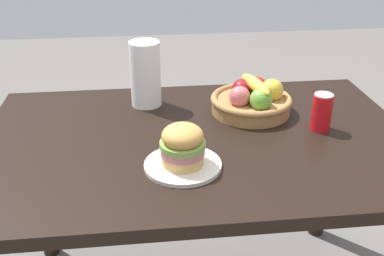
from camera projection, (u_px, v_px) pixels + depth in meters
dining_table at (198, 163)px, 1.54m from camera, size 1.40×0.90×0.75m
plate at (183, 165)px, 1.32m from camera, size 0.22×0.22×0.01m
sandwich at (183, 145)px, 1.29m from camera, size 0.13×0.13×0.12m
soda_can at (322, 112)px, 1.51m from camera, size 0.07×0.07×0.13m
fruit_basket at (252, 100)px, 1.64m from camera, size 0.29×0.29×0.14m
paper_towel_roll at (145, 74)px, 1.67m from camera, size 0.11×0.11×0.24m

